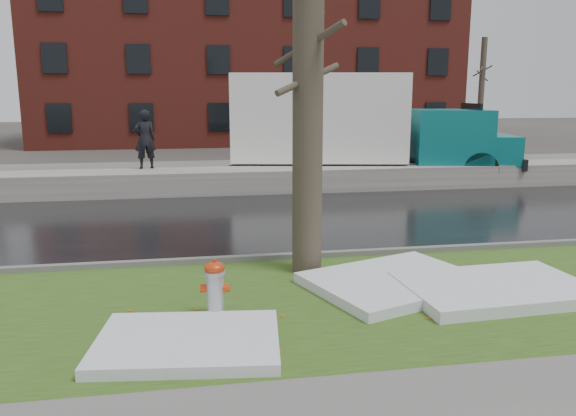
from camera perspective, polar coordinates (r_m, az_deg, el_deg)
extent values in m
plane|color=#47423D|center=(9.68, 2.16, -7.00)|extent=(120.00, 120.00, 0.00)
cube|color=#2A4517|center=(8.53, 3.93, -9.48)|extent=(60.00, 4.50, 0.04)
cube|color=black|center=(13.95, -1.67, -1.17)|extent=(60.00, 7.00, 0.03)
cube|color=slate|center=(22.27, -4.81, 3.54)|extent=(60.00, 9.00, 0.03)
cube|color=slate|center=(10.60, 1.04, -4.96)|extent=(60.00, 0.15, 0.14)
cube|color=#A6A098|center=(17.99, -3.60, 2.83)|extent=(60.00, 1.60, 0.75)
cube|color=maroon|center=(39.22, -4.23, 14.25)|extent=(26.00, 12.00, 10.00)
cylinder|color=brown|center=(35.22, -16.83, 11.28)|extent=(0.36, 0.36, 6.50)
cylinder|color=brown|center=(35.23, -16.92, 12.82)|extent=(0.84, 1.62, 0.73)
cylinder|color=brown|center=(35.27, -17.01, 14.28)|extent=(1.08, 1.26, 0.66)
cylinder|color=brown|center=(35.22, -16.87, 11.85)|extent=(1.40, 0.61, 0.63)
cylinder|color=brown|center=(37.54, 19.04, 11.13)|extent=(0.36, 0.36, 6.50)
cylinder|color=brown|center=(37.55, 19.14, 12.57)|extent=(0.84, 1.62, 0.73)
cylinder|color=brown|center=(37.59, 19.23, 13.94)|extent=(1.08, 1.26, 0.66)
cylinder|color=brown|center=(37.54, 19.08, 11.66)|extent=(1.40, 0.61, 0.63)
cylinder|color=#ADAFB6|center=(7.80, -7.41, -8.58)|extent=(0.27, 0.27, 0.73)
ellipsoid|color=#BE330F|center=(7.68, -7.48, -6.03)|extent=(0.32, 0.32, 0.17)
cylinder|color=#BE330F|center=(7.65, -7.49, -5.36)|extent=(0.06, 0.06, 0.05)
cylinder|color=#BE330F|center=(7.79, -8.54, -8.07)|extent=(0.12, 0.13, 0.11)
cylinder|color=#BE330F|center=(7.76, -6.30, -8.08)|extent=(0.12, 0.13, 0.11)
cylinder|color=#ADAFB6|center=(7.92, -7.32, -7.71)|extent=(0.16, 0.12, 0.15)
cylinder|color=brown|center=(9.41, 2.04, 12.40)|extent=(0.58, 0.58, 6.36)
cylinder|color=brown|center=(9.44, 2.07, 16.27)|extent=(0.96, 1.37, 0.66)
cylinder|color=brown|center=(9.41, 2.04, 12.96)|extent=(1.21, 0.72, 0.57)
cube|color=black|center=(19.99, 7.12, 4.59)|extent=(8.75, 2.65, 0.24)
cube|color=white|center=(19.75, 3.11, 9.17)|extent=(6.27, 3.74, 2.94)
cube|color=#0C6B6F|center=(20.48, 15.90, 7.01)|extent=(2.93, 3.02, 1.85)
cube|color=#0C6B6F|center=(20.99, 20.01, 5.66)|extent=(1.72, 2.59, 0.98)
cube|color=black|center=(20.66, 18.06, 8.74)|extent=(0.48, 2.16, 0.98)
cube|color=black|center=(20.09, -7.26, 3.61)|extent=(2.07, 1.62, 0.73)
cylinder|color=black|center=(19.73, 18.89, 3.66)|extent=(1.24, 0.54, 1.20)
cylinder|color=black|center=(21.90, 17.04, 4.49)|extent=(1.24, 0.54, 1.20)
cylinder|color=black|center=(18.78, 4.20, 3.88)|extent=(1.24, 0.54, 1.20)
cylinder|color=black|center=(21.04, 3.81, 4.70)|extent=(1.24, 0.54, 1.20)
cylinder|color=black|center=(18.75, -1.13, 3.89)|extent=(1.24, 0.54, 1.20)
cylinder|color=black|center=(21.01, -0.95, 4.71)|extent=(1.24, 0.54, 1.20)
imported|color=black|center=(18.39, -14.34, 6.77)|extent=(0.77, 0.61, 1.85)
cube|color=silver|center=(9.22, 10.83, -7.38)|extent=(3.12, 2.76, 0.16)
cube|color=silver|center=(7.12, -10.13, -13.24)|extent=(2.37, 1.85, 0.14)
cube|color=silver|center=(9.30, 20.29, -7.68)|extent=(2.89, 1.95, 0.18)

